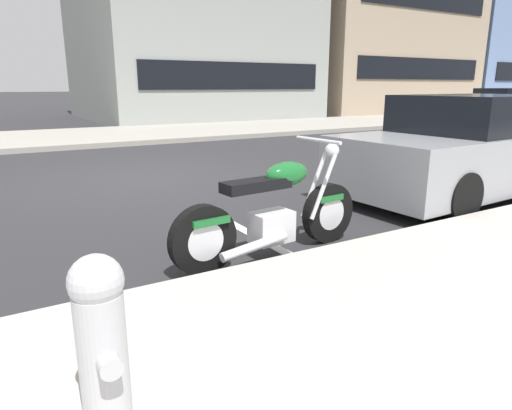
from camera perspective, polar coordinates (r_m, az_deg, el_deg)
The scene contains 10 objects.
ground_plane at distance 8.42m, azimuth -13.28°, elevation 3.29°, with size 260.00×260.00×0.00m, color #28282B.
sidewalk_far_curb at distance 20.88m, azimuth 13.45°, elevation 10.12°, with size 120.00×5.00×0.14m, color gray.
parking_stall_stripe at distance 4.85m, azimuth 1.32°, elevation -4.67°, with size 0.12×2.20×0.01m, color silver.
parked_motorcycle at distance 4.36m, azimuth 2.24°, elevation -1.11°, with size 2.14×0.62×1.11m.
parked_car_far_down_curb at distance 7.71m, azimuth 25.74°, elevation 6.43°, with size 4.73×2.04×1.49m.
car_opposite_curb at distance 22.78m, azimuth 28.51°, elevation 10.75°, with size 4.18×1.98×1.51m.
fire_hydrant at distance 2.20m, azimuth -18.91°, elevation -15.01°, with size 0.24×0.36×0.79m.
townhouse_behind_pole at distance 24.64m, azimuth -8.94°, elevation 21.49°, with size 9.85×10.73×9.14m.
townhouse_far_uphill at distance 30.01m, azimuth 14.01°, elevation 22.11°, with size 10.89×8.47×11.31m.
townhouse_corner_block at distance 39.21m, azimuth 26.06°, elevation 19.17°, with size 11.52×9.95×11.17m.
Camera 1 is at (-2.42, -7.90, 1.62)m, focal length 31.84 mm.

